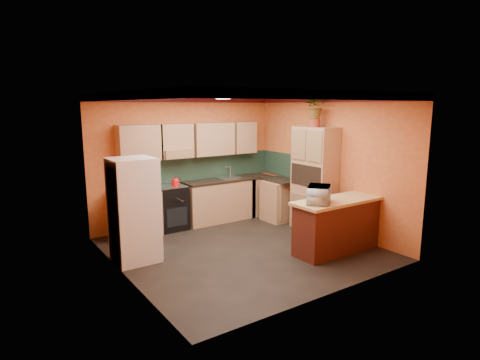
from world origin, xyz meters
name	(u,v)px	position (x,y,z in m)	size (l,w,h in m)	color
room_shell	(234,130)	(0.02, 0.28, 2.09)	(4.24, 4.24, 2.72)	black
base_cabinets_back	(198,204)	(0.08, 1.80, 0.44)	(3.65, 0.60, 0.88)	tan
countertop_back	(197,183)	(0.08, 1.80, 0.90)	(3.65, 0.62, 0.04)	black
stove	(171,208)	(-0.54, 1.80, 0.46)	(0.58, 0.58, 0.91)	black
kettle	(175,181)	(-0.44, 1.75, 1.00)	(0.17, 0.17, 0.18)	#B60D0C
sink	(228,178)	(0.86, 1.80, 0.94)	(0.48, 0.40, 0.03)	silver
base_cabinets_right	(282,200)	(1.80, 1.05, 0.44)	(0.60, 0.80, 0.88)	tan
countertop_right	(282,180)	(1.80, 1.05, 0.90)	(0.62, 0.80, 0.04)	black
fridge	(134,210)	(-1.75, 0.55, 0.85)	(0.68, 0.66, 1.70)	white
pantry	(314,179)	(1.85, 0.12, 1.05)	(0.48, 0.90, 2.10)	tan
fern_pot	(314,123)	(1.85, 0.17, 2.18)	(0.22, 0.22, 0.16)	#943923
fern	(315,106)	(1.85, 0.17, 2.50)	(0.44, 0.38, 0.49)	tan
breakfast_bar	(341,226)	(1.40, -1.01, 0.44)	(1.80, 0.55, 0.88)	#531B13
bar_top	(342,200)	(1.40, -1.01, 0.91)	(1.90, 0.65, 0.05)	#DAB66A
microwave	(319,194)	(0.84, -1.01, 1.07)	(0.52, 0.35, 0.29)	white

